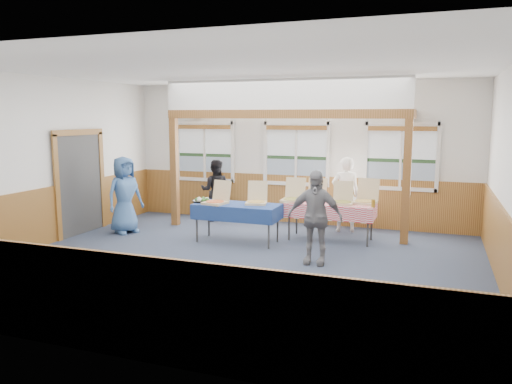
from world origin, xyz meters
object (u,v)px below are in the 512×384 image
(woman_white, at_px, (345,194))
(person_grey, at_px, (315,217))
(table_right, at_px, (331,206))
(man_blue, at_px, (125,195))
(table_left, at_px, (237,207))
(woman_black, at_px, (215,190))

(woman_white, distance_m, person_grey, 2.52)
(table_right, distance_m, man_blue, 4.29)
(table_left, distance_m, man_blue, 2.53)
(table_left, xyz_separation_m, man_blue, (-2.52, -0.06, 0.12))
(table_right, height_order, man_blue, man_blue)
(man_blue, height_order, person_grey, man_blue)
(man_blue, distance_m, person_grey, 4.35)
(table_left, relative_size, man_blue, 1.10)
(table_left, relative_size, woman_white, 1.11)
(woman_black, xyz_separation_m, man_blue, (-1.26, -1.81, 0.09))
(table_left, bearing_deg, person_grey, -15.07)
(woman_white, height_order, man_blue, man_blue)
(woman_black, bearing_deg, table_right, 146.82)
(person_grey, bearing_deg, woman_black, 138.22)
(woman_white, height_order, person_grey, woman_white)
(woman_black, distance_m, person_grey, 3.99)
(woman_white, bearing_deg, table_right, 65.74)
(table_left, distance_m, woman_black, 2.15)
(man_blue, relative_size, person_grey, 1.03)
(man_blue, xyz_separation_m, person_grey, (4.27, -0.81, -0.02))
(man_blue, bearing_deg, woman_black, -10.99)
(table_left, bearing_deg, woman_white, 53.66)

